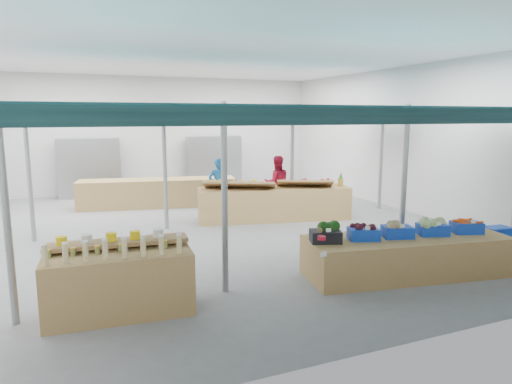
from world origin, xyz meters
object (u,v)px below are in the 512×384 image
Objects in this scene: veg_counter at (406,256)px; vendor_left at (219,187)px; fruit_counter at (274,204)px; crate_stack at (496,241)px; vendor_right at (277,183)px; bottle_shelf at (120,280)px.

vendor_left is at bearing 113.67° from veg_counter.
vendor_left reaches higher than fruit_counter.
crate_stack is at bearing 136.88° from vendor_left.
vendor_right is (0.30, 5.97, 0.47)m from veg_counter.
fruit_counter is at bearing 120.15° from crate_stack.
vendor_left is (-3.93, 5.80, 0.52)m from crate_stack.
bottle_shelf is at bearing 178.74° from crate_stack.
crate_stack is (2.73, -4.70, -0.14)m from fruit_counter.
bottle_shelf is 4.85m from veg_counter.
vendor_left is at bearing 12.75° from vendor_right.
bottle_shelf is at bearing 60.36° from vendor_right.
vendor_left is 1.80m from vendor_right.
vendor_right is at bearing -167.25° from vendor_left.
bottle_shelf is 6.56m from vendor_left.
veg_counter is at bearing -175.91° from crate_stack.
bottle_shelf is at bearing -122.30° from fruit_counter.
veg_counter is at bearing 0.99° from bottle_shelf.
bottle_shelf is 3.49× the size of crate_stack.
veg_counter is (4.84, -0.33, -0.13)m from bottle_shelf.
veg_counter is 5.99m from vendor_right.
veg_counter is 2.19× the size of vendor_left.
vendor_right is at bearing 74.14° from fruit_counter.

